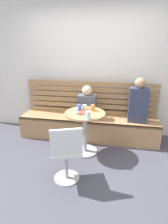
% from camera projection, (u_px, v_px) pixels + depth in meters
% --- Properties ---
extents(ground, '(8.00, 8.00, 0.00)m').
position_uv_depth(ground, '(75.00, 175.00, 2.79)').
color(ground, '#42424C').
extents(back_wall, '(5.20, 0.10, 2.90)m').
position_uv_depth(back_wall, '(92.00, 63.00, 3.81)').
color(back_wall, silver).
rests_on(back_wall, ground).
extents(booth_bench, '(2.70, 0.52, 0.44)m').
position_uv_depth(booth_bench, '(88.00, 128.00, 3.82)').
color(booth_bench, '#A87C51').
rests_on(booth_bench, ground).
extents(booth_backrest, '(2.65, 0.04, 0.67)m').
position_uv_depth(booth_backrest, '(90.00, 98.00, 3.85)').
color(booth_backrest, '#9A7249').
rests_on(booth_backrest, booth_bench).
extents(cafe_table, '(0.68, 0.68, 0.74)m').
position_uv_depth(cafe_table, '(85.00, 125.00, 3.22)').
color(cafe_table, '#ADADB2').
rests_on(cafe_table, ground).
extents(white_chair, '(0.51, 0.51, 0.85)m').
position_uv_depth(white_chair, '(66.00, 152.00, 2.50)').
color(white_chair, '#ADADB2').
rests_on(white_chair, ground).
extents(person_adult, '(0.34, 0.22, 0.82)m').
position_uv_depth(person_adult, '(138.00, 102.00, 3.45)').
color(person_adult, '#333851').
rests_on(person_adult, booth_bench).
extents(person_child_left, '(0.34, 0.22, 0.64)m').
position_uv_depth(person_child_left, '(87.00, 104.00, 3.65)').
color(person_child_left, '#4C515B').
rests_on(person_child_left, booth_bench).
extents(cup_mug_blue, '(0.08, 0.08, 0.09)m').
position_uv_depth(cup_mug_blue, '(79.00, 108.00, 3.24)').
color(cup_mug_blue, '#3D5B9E').
rests_on(cup_mug_blue, cafe_table).
extents(cup_glass_short, '(0.08, 0.08, 0.08)m').
position_uv_depth(cup_glass_short, '(84.00, 107.00, 3.28)').
color(cup_glass_short, silver).
rests_on(cup_glass_short, cafe_table).
extents(cup_water_clear, '(0.07, 0.07, 0.11)m').
position_uv_depth(cup_water_clear, '(76.00, 111.00, 3.05)').
color(cup_water_clear, white).
rests_on(cup_water_clear, cafe_table).
extents(cup_tumbler_orange, '(0.07, 0.07, 0.10)m').
position_uv_depth(cup_tumbler_orange, '(93.00, 108.00, 3.22)').
color(cup_tumbler_orange, orange).
rests_on(cup_tumbler_orange, cafe_table).
extents(cup_glass_tall, '(0.07, 0.07, 0.12)m').
position_uv_depth(cup_glass_tall, '(88.00, 115.00, 2.86)').
color(cup_glass_tall, silver).
rests_on(cup_glass_tall, cafe_table).
extents(plate_small, '(0.17, 0.17, 0.01)m').
position_uv_depth(plate_small, '(84.00, 112.00, 3.13)').
color(plate_small, '#DB4C42').
rests_on(plate_small, cafe_table).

